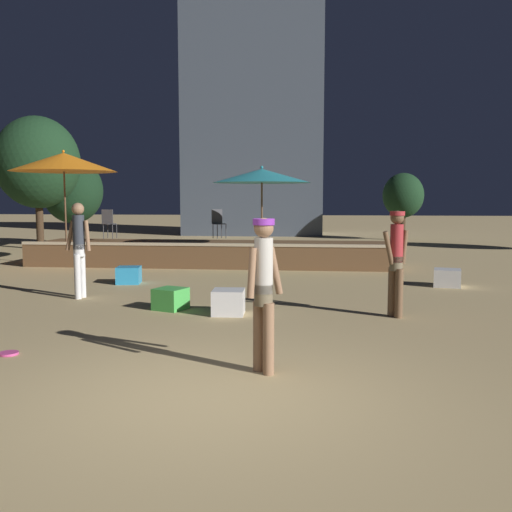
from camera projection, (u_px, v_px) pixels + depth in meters
name	position (u px, v px, depth m)	size (l,w,h in m)	color
ground_plane	(204.00, 396.00, 5.73)	(120.00, 120.00, 0.00)	tan
wooden_deck	(210.00, 253.00, 17.06)	(10.52, 2.48, 0.73)	brown
patio_umbrella_0	(262.00, 176.00, 15.40)	(2.66, 2.66, 2.85)	brown
patio_umbrella_1	(64.00, 162.00, 16.29)	(3.00, 3.00, 3.35)	brown
cube_seat_0	(228.00, 302.00, 9.74)	(0.56, 0.56, 0.43)	white
cube_seat_1	(171.00, 299.00, 10.18)	(0.64, 0.64, 0.38)	#4CC651
cube_seat_2	(129.00, 275.00, 13.27)	(0.61, 0.61, 0.39)	#2D9EDB
cube_seat_3	(447.00, 278.00, 12.83)	(0.68, 0.68, 0.39)	white
person_0	(396.00, 257.00, 9.45)	(0.48, 0.37, 1.78)	brown
person_1	(264.00, 286.00, 6.41)	(0.42, 0.42, 1.77)	#997051
person_2	(79.00, 245.00, 11.24)	(0.54, 0.31, 1.89)	white
bistro_chair_0	(109.00, 221.00, 17.54)	(0.40, 0.40, 0.90)	#47474C
bistro_chair_1	(218.00, 221.00, 17.74)	(0.48, 0.48, 0.90)	#47474C
frisbee_disc	(9.00, 353.00, 7.25)	(0.24, 0.24, 0.03)	#E54C99
background_tree_1	(72.00, 191.00, 23.66)	(2.49, 2.49, 3.66)	#3D2B1C
background_tree_2	(403.00, 196.00, 26.71)	(1.90, 1.90, 3.15)	#3D2B1C
background_tree_3	(37.00, 163.00, 21.84)	(3.19, 3.19, 5.10)	#3D2B1C
distant_building	(255.00, 123.00, 30.91)	(7.39, 4.18, 12.11)	#4C5666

